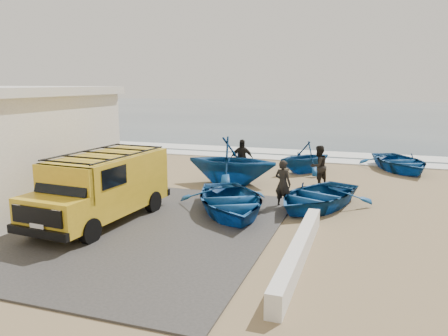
% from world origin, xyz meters
% --- Properties ---
extents(ground, '(160.00, 160.00, 0.00)m').
position_xyz_m(ground, '(0.00, 0.00, 0.00)').
color(ground, '#907953').
extents(slab, '(12.00, 10.00, 0.05)m').
position_xyz_m(slab, '(-2.00, -2.00, 0.03)').
color(slab, '#413F3C').
rests_on(slab, ground).
extents(ocean, '(180.00, 88.00, 0.01)m').
position_xyz_m(ocean, '(0.00, 56.00, 0.00)').
color(ocean, '#385166').
rests_on(ocean, ground).
extents(surf_line, '(180.00, 1.60, 0.06)m').
position_xyz_m(surf_line, '(0.00, 12.00, 0.03)').
color(surf_line, white).
rests_on(surf_line, ground).
extents(surf_wash, '(180.00, 2.20, 0.04)m').
position_xyz_m(surf_wash, '(0.00, 14.50, 0.02)').
color(surf_wash, white).
rests_on(surf_wash, ground).
extents(parapet, '(0.35, 6.00, 0.55)m').
position_xyz_m(parapet, '(5.00, -3.00, 0.28)').
color(parapet, silver).
rests_on(parapet, ground).
extents(van, '(2.42, 5.37, 2.24)m').
position_xyz_m(van, '(-1.54, -1.74, 1.21)').
color(van, gold).
rests_on(van, ground).
extents(boat_near_left, '(4.98, 5.52, 0.94)m').
position_xyz_m(boat_near_left, '(2.09, 0.35, 0.47)').
color(boat_near_left, '#114A8A').
rests_on(boat_near_left, ground).
extents(boat_near_right, '(4.46, 5.13, 0.89)m').
position_xyz_m(boat_near_right, '(4.81, 2.02, 0.44)').
color(boat_near_right, '#114A8A').
rests_on(boat_near_right, ground).
extents(boat_mid_left, '(4.01, 3.46, 2.11)m').
position_xyz_m(boat_mid_left, '(0.75, 4.71, 1.06)').
color(boat_mid_left, '#114A8A').
rests_on(boat_mid_left, ground).
extents(boat_far_left, '(3.93, 3.96, 1.58)m').
position_xyz_m(boat_far_left, '(3.48, 8.26, 0.79)').
color(boat_far_left, '#114A8A').
rests_on(boat_far_left, ground).
extents(boat_far_right, '(4.63, 5.31, 0.92)m').
position_xyz_m(boat_far_right, '(8.03, 10.32, 0.46)').
color(boat_far_right, '#114A8A').
rests_on(boat_far_right, ground).
extents(fisherman_front, '(0.74, 0.61, 1.74)m').
position_xyz_m(fisherman_front, '(3.64, 1.77, 0.87)').
color(fisherman_front, black).
rests_on(fisherman_front, ground).
extents(fisherman_middle, '(1.08, 1.11, 1.80)m').
position_xyz_m(fisherman_middle, '(4.47, 5.43, 0.90)').
color(fisherman_middle, black).
rests_on(fisherman_middle, ground).
extents(fisherman_back, '(1.19, 0.82, 1.88)m').
position_xyz_m(fisherman_back, '(0.89, 5.81, 0.94)').
color(fisherman_back, black).
rests_on(fisherman_back, ground).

